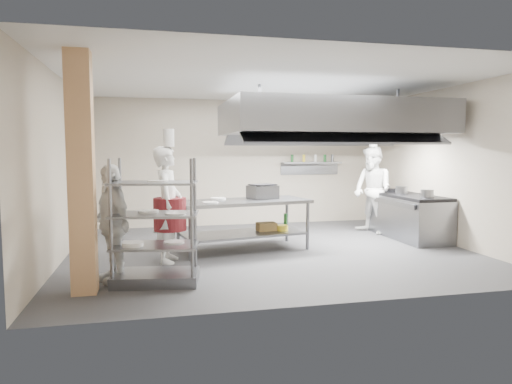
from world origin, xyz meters
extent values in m
plane|color=#333335|center=(0.00, 0.00, 0.00)|extent=(7.00, 7.00, 0.00)
plane|color=silver|center=(0.00, 0.00, 3.00)|extent=(7.00, 7.00, 0.00)
plane|color=tan|center=(0.00, 3.00, 1.50)|extent=(7.00, 0.00, 7.00)
plane|color=tan|center=(-3.50, 0.00, 1.50)|extent=(0.00, 6.00, 6.00)
plane|color=tan|center=(3.50, 0.00, 1.50)|extent=(0.00, 6.00, 6.00)
cube|color=tan|center=(-2.90, -1.90, 1.50)|extent=(0.30, 0.30, 3.00)
cube|color=gray|center=(1.30, 0.40, 2.40)|extent=(4.00, 2.50, 0.60)
cube|color=white|center=(0.40, 0.40, 2.08)|extent=(1.60, 0.12, 0.04)
cube|color=white|center=(2.20, 0.40, 2.08)|extent=(1.60, 0.12, 0.04)
cube|color=gray|center=(1.80, 2.84, 1.50)|extent=(1.50, 0.28, 0.04)
cube|color=gray|center=(-0.47, 0.11, 0.88)|extent=(2.49, 1.40, 0.06)
cube|color=gray|center=(-0.47, 0.11, 0.30)|extent=(2.29, 1.27, 0.04)
cube|color=gray|center=(3.08, 0.50, 0.42)|extent=(0.80, 2.00, 0.84)
cube|color=black|center=(3.08, 0.50, 0.87)|extent=(0.78, 1.96, 0.06)
imported|color=white|center=(-1.81, -0.48, 0.93)|extent=(0.56, 0.75, 1.86)
imported|color=white|center=(2.60, 1.16, 0.94)|extent=(0.94, 1.08, 1.89)
imported|color=silver|center=(-2.60, -1.44, 0.81)|extent=(0.77, 1.02, 1.61)
cube|color=slate|center=(-0.07, 0.29, 1.03)|extent=(0.59, 0.52, 0.24)
cube|color=olive|center=(-0.01, 0.22, 0.40)|extent=(0.37, 0.27, 0.15)
cylinder|color=gray|center=(2.98, 0.64, 0.98)|extent=(0.24, 0.24, 0.16)
cylinder|color=white|center=(-2.02, -1.67, 0.54)|extent=(0.28, 0.28, 0.05)
camera|label=1|loc=(-2.05, -7.86, 1.78)|focal=32.00mm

